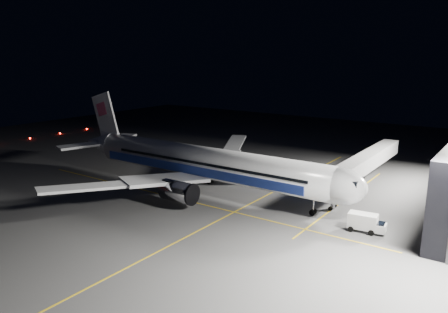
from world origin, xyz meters
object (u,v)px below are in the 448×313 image
service_truck (366,222)px  baggage_tug (260,173)px  airliner (201,163)px  safety_cone_b (200,179)px  jet_bridge (363,164)px  safety_cone_c (227,176)px  safety_cone_a (208,182)px

service_truck → baggage_tug: size_ratio=2.11×
airliner → safety_cone_b: size_ratio=99.56×
jet_bridge → baggage_tug: 19.98m
jet_bridge → safety_cone_c: size_ratio=57.58×
airliner → service_truck: airliner is taller
airliner → jet_bridge: (23.08, 18.06, -0.58)m
jet_bridge → safety_cone_b: size_ratio=55.71×
jet_bridge → baggage_tug: bearing=-167.6°
safety_cone_c → baggage_tug: bearing=38.8°
jet_bridge → safety_cone_c: jet_bridge is taller
service_truck → safety_cone_b: service_truck is taller
jet_bridge → airliner: bearing=-142.0°
airliner → safety_cone_b: bearing=131.7°
jet_bridge → safety_cone_c: bearing=-161.0°
safety_cone_b → airliner: bearing=-48.3°
airliner → safety_cone_b: (-4.18, 4.69, -4.85)m
jet_bridge → safety_cone_a: size_ratio=66.10×
airliner → jet_bridge: 29.31m
baggage_tug → safety_cone_b: size_ratio=4.03×
baggage_tug → safety_cone_b: 12.25m
safety_cone_c → jet_bridge: bearing=19.0°
airliner → jet_bridge: airliner is taller
baggage_tug → safety_cone_a: bearing=-100.8°
jet_bridge → safety_cone_b: 30.65m
service_truck → safety_cone_a: size_ratio=10.08×
service_truck → safety_cone_b: 35.07m
service_truck → safety_cone_b: (-34.42, 6.63, -1.07)m
airliner → service_truck: 30.54m
baggage_tug → safety_cone_a: 11.34m
jet_bridge → safety_cone_c: 26.08m
jet_bridge → service_truck: 21.48m
airliner → safety_cone_a: bearing=112.5°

